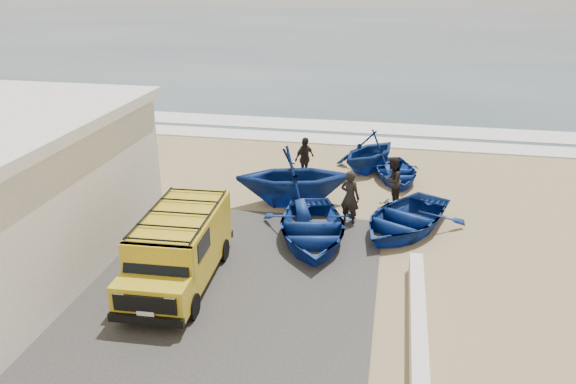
{
  "coord_description": "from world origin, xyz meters",
  "views": [
    {
      "loc": [
        4.13,
        -14.1,
        7.95
      ],
      "look_at": [
        0.97,
        2.15,
        1.2
      ],
      "focal_mm": 35.0,
      "sensor_mm": 36.0,
      "label": 1
    }
  ],
  "objects_px": {
    "van": "(179,247)",
    "boat_far_left": "(370,151)",
    "fisherman_back": "(305,158)",
    "boat_near_left": "(312,228)",
    "fisherman_front": "(350,197)",
    "parapet": "(418,325)",
    "boat_near_right": "(404,218)",
    "fisherman_middle": "(392,181)",
    "boat_mid_right": "(396,172)",
    "boat_mid_left": "(293,176)"
  },
  "relations": [
    {
      "from": "fisherman_middle",
      "to": "van",
      "type": "bearing_deg",
      "value": -19.23
    },
    {
      "from": "boat_far_left",
      "to": "fisherman_front",
      "type": "height_order",
      "value": "fisherman_front"
    },
    {
      "from": "parapet",
      "to": "fisherman_front",
      "type": "bearing_deg",
      "value": 110.08
    },
    {
      "from": "fisherman_front",
      "to": "parapet",
      "type": "bearing_deg",
      "value": 132.36
    },
    {
      "from": "boat_mid_left",
      "to": "fisherman_back",
      "type": "distance_m",
      "value": 2.57
    },
    {
      "from": "fisherman_middle",
      "to": "fisherman_back",
      "type": "distance_m",
      "value": 3.88
    },
    {
      "from": "parapet",
      "to": "boat_mid_left",
      "type": "xyz_separation_m",
      "value": [
        -4.2,
        7.0,
        0.78
      ]
    },
    {
      "from": "parapet",
      "to": "fisherman_back",
      "type": "distance_m",
      "value": 10.47
    },
    {
      "from": "van",
      "to": "boat_far_left",
      "type": "distance_m",
      "value": 10.72
    },
    {
      "from": "fisherman_front",
      "to": "fisherman_middle",
      "type": "xyz_separation_m",
      "value": [
        1.31,
        2.01,
        -0.07
      ]
    },
    {
      "from": "van",
      "to": "fisherman_front",
      "type": "distance_m",
      "value": 6.1
    },
    {
      "from": "parapet",
      "to": "boat_mid_left",
      "type": "height_order",
      "value": "boat_mid_left"
    },
    {
      "from": "fisherman_back",
      "to": "boat_near_left",
      "type": "bearing_deg",
      "value": -133.2
    },
    {
      "from": "van",
      "to": "boat_far_left",
      "type": "xyz_separation_m",
      "value": [
        4.42,
        9.76,
        -0.2
      ]
    },
    {
      "from": "van",
      "to": "fisherman_front",
      "type": "height_order",
      "value": "van"
    },
    {
      "from": "boat_mid_left",
      "to": "fisherman_back",
      "type": "relative_size",
      "value": 2.36
    },
    {
      "from": "boat_far_left",
      "to": "fisherman_front",
      "type": "distance_m",
      "value": 5.24
    },
    {
      "from": "boat_mid_right",
      "to": "fisherman_middle",
      "type": "relative_size",
      "value": 1.92
    },
    {
      "from": "parapet",
      "to": "van",
      "type": "xyz_separation_m",
      "value": [
        -6.19,
        1.21,
        0.78
      ]
    },
    {
      "from": "boat_mid_left",
      "to": "boat_mid_right",
      "type": "bearing_deg",
      "value": -63.82
    },
    {
      "from": "fisherman_middle",
      "to": "fisherman_front",
      "type": "bearing_deg",
      "value": -12.74
    },
    {
      "from": "parapet",
      "to": "fisherman_back",
      "type": "relative_size",
      "value": 3.53
    },
    {
      "from": "fisherman_back",
      "to": "fisherman_middle",
      "type": "bearing_deg",
      "value": -82.72
    },
    {
      "from": "boat_mid_right",
      "to": "van",
      "type": "bearing_deg",
      "value": -133.82
    },
    {
      "from": "boat_mid_right",
      "to": "fisherman_back",
      "type": "distance_m",
      "value": 3.64
    },
    {
      "from": "boat_far_left",
      "to": "fisherman_back",
      "type": "bearing_deg",
      "value": -119.75
    },
    {
      "from": "parapet",
      "to": "fisherman_back",
      "type": "bearing_deg",
      "value": 113.84
    },
    {
      "from": "boat_near_right",
      "to": "fisherman_middle",
      "type": "bearing_deg",
      "value": 129.28
    },
    {
      "from": "parapet",
      "to": "fisherman_back",
      "type": "xyz_separation_m",
      "value": [
        -4.22,
        9.56,
        0.58
      ]
    },
    {
      "from": "boat_near_right",
      "to": "boat_mid_right",
      "type": "distance_m",
      "value": 4.56
    },
    {
      "from": "fisherman_front",
      "to": "fisherman_back",
      "type": "distance_m",
      "value": 4.37
    },
    {
      "from": "fisherman_front",
      "to": "fisherman_back",
      "type": "bearing_deg",
      "value": -38.62
    },
    {
      "from": "van",
      "to": "fisherman_middle",
      "type": "xyz_separation_m",
      "value": [
        5.4,
        6.54,
        -0.2
      ]
    },
    {
      "from": "parapet",
      "to": "fisherman_front",
      "type": "distance_m",
      "value": 6.15
    },
    {
      "from": "boat_near_right",
      "to": "fisherman_front",
      "type": "height_order",
      "value": "fisherman_front"
    },
    {
      "from": "boat_near_left",
      "to": "fisherman_middle",
      "type": "relative_size",
      "value": 2.54
    },
    {
      "from": "parapet",
      "to": "boat_mid_right",
      "type": "relative_size",
      "value": 1.84
    },
    {
      "from": "boat_near_right",
      "to": "fisherman_middle",
      "type": "relative_size",
      "value": 2.48
    },
    {
      "from": "parapet",
      "to": "boat_near_left",
      "type": "xyz_separation_m",
      "value": [
        -3.12,
        4.22,
        0.17
      ]
    },
    {
      "from": "boat_near_right",
      "to": "van",
      "type": "bearing_deg",
      "value": -116.05
    },
    {
      "from": "van",
      "to": "boat_mid_left",
      "type": "bearing_deg",
      "value": 68.61
    },
    {
      "from": "boat_mid_left",
      "to": "fisherman_middle",
      "type": "distance_m",
      "value": 3.5
    },
    {
      "from": "van",
      "to": "boat_near_left",
      "type": "distance_m",
      "value": 4.34
    },
    {
      "from": "boat_near_left",
      "to": "boat_mid_right",
      "type": "relative_size",
      "value": 1.32
    },
    {
      "from": "boat_near_left",
      "to": "boat_mid_left",
      "type": "relative_size",
      "value": 1.07
    },
    {
      "from": "boat_mid_left",
      "to": "fisherman_back",
      "type": "xyz_separation_m",
      "value": [
        -0.03,
        2.57,
        -0.21
      ]
    },
    {
      "from": "van",
      "to": "fisherman_front",
      "type": "bearing_deg",
      "value": 45.52
    },
    {
      "from": "boat_near_right",
      "to": "fisherman_front",
      "type": "relative_size",
      "value": 2.28
    },
    {
      "from": "boat_mid_right",
      "to": "boat_near_right",
      "type": "bearing_deg",
      "value": -97.67
    },
    {
      "from": "boat_mid_left",
      "to": "fisherman_middle",
      "type": "relative_size",
      "value": 2.37
    }
  ]
}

